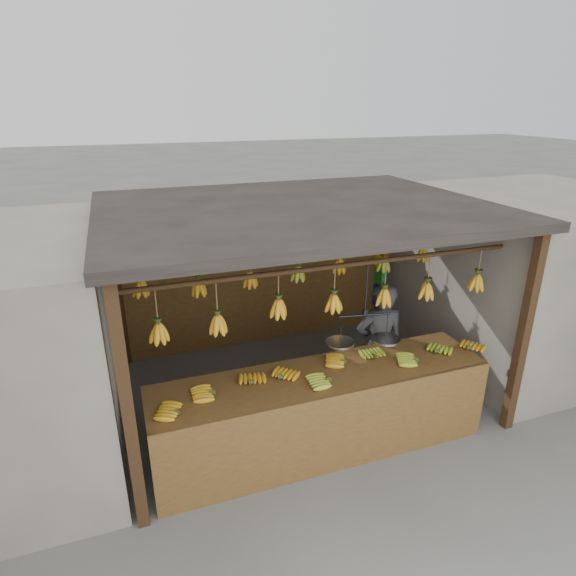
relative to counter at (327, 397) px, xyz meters
name	(u,v)px	position (x,y,z in m)	size (l,w,h in m)	color
ground	(296,390)	(0.13, 1.23, -0.71)	(80.00, 80.00, 0.00)	#5B5B57
stall	(287,235)	(0.13, 1.56, 1.26)	(4.30, 3.30, 2.40)	black
neighbor_right	(530,274)	(3.73, 1.23, 0.44)	(3.00, 3.00, 2.30)	slate
counter	(327,397)	(0.00, 0.00, 0.00)	(3.62, 0.79, 0.96)	brown
hanging_bananas	(296,273)	(0.13, 1.24, 0.89)	(3.64, 2.24, 0.37)	#C58715
balance_scale	(363,337)	(0.50, 0.23, 0.47)	(0.78, 0.39, 0.88)	black
vendor	(379,346)	(0.94, 0.63, 0.08)	(0.58, 0.38, 1.58)	#262628
bag_bundles	(381,268)	(2.07, 2.58, 0.29)	(0.08, 0.26, 1.22)	red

